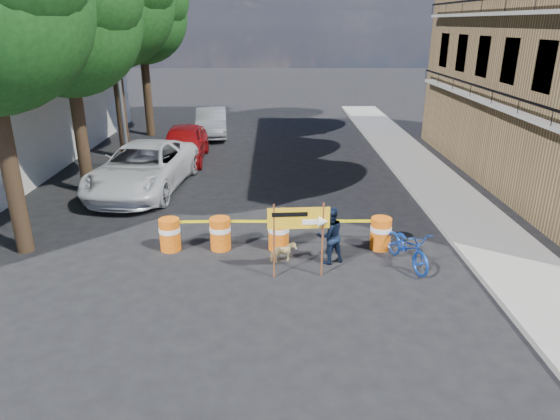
{
  "coord_description": "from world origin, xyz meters",
  "views": [
    {
      "loc": [
        0.01,
        -10.51,
        5.88
      ],
      "look_at": [
        0.17,
        1.62,
        1.3
      ],
      "focal_mm": 32.0,
      "sensor_mm": 36.0,
      "label": 1
    }
  ],
  "objects_px": {
    "barrel_mid_left": "(220,233)",
    "barrel_far_right": "(381,233)",
    "detour_sign": "(307,224)",
    "bicycle": "(409,230)",
    "sedan_silver": "(211,122)",
    "pedestrian": "(330,235)",
    "barrel_far_left": "(170,234)",
    "sedan_red": "(184,143)",
    "dog": "(283,253)",
    "barrel_mid_right": "(279,233)",
    "suv_white": "(143,168)"
  },
  "relations": [
    {
      "from": "barrel_far_right",
      "to": "detour_sign",
      "type": "distance_m",
      "value": 2.83
    },
    {
      "from": "barrel_far_right",
      "to": "suv_white",
      "type": "bearing_deg",
      "value": 145.79
    },
    {
      "from": "barrel_mid_left",
      "to": "bicycle",
      "type": "relative_size",
      "value": 0.47
    },
    {
      "from": "barrel_far_left",
      "to": "suv_white",
      "type": "xyz_separation_m",
      "value": [
        -1.97,
        5.26,
        0.38
      ]
    },
    {
      "from": "bicycle",
      "to": "suv_white",
      "type": "xyz_separation_m",
      "value": [
        -8.22,
        6.25,
        -0.11
      ]
    },
    {
      "from": "barrel_mid_left",
      "to": "pedestrian",
      "type": "height_order",
      "value": "pedestrian"
    },
    {
      "from": "detour_sign",
      "to": "sedan_red",
      "type": "distance_m",
      "value": 12.04
    },
    {
      "from": "suv_white",
      "to": "sedan_red",
      "type": "distance_m",
      "value": 4.26
    },
    {
      "from": "bicycle",
      "to": "sedan_silver",
      "type": "distance_m",
      "value": 17.17
    },
    {
      "from": "barrel_mid_right",
      "to": "sedan_red",
      "type": "distance_m",
      "value": 10.32
    },
    {
      "from": "barrel_far_left",
      "to": "suv_white",
      "type": "relative_size",
      "value": 0.15
    },
    {
      "from": "barrel_mid_left",
      "to": "barrel_far_right",
      "type": "relative_size",
      "value": 1.0
    },
    {
      "from": "pedestrian",
      "to": "barrel_mid_right",
      "type": "bearing_deg",
      "value": -54.67
    },
    {
      "from": "detour_sign",
      "to": "sedan_silver",
      "type": "relative_size",
      "value": 0.41
    },
    {
      "from": "detour_sign",
      "to": "bicycle",
      "type": "height_order",
      "value": "bicycle"
    },
    {
      "from": "barrel_far_right",
      "to": "dog",
      "type": "distance_m",
      "value": 2.82
    },
    {
      "from": "detour_sign",
      "to": "sedan_red",
      "type": "bearing_deg",
      "value": 110.46
    },
    {
      "from": "barrel_far_right",
      "to": "sedan_red",
      "type": "height_order",
      "value": "sedan_red"
    },
    {
      "from": "barrel_mid_right",
      "to": "pedestrian",
      "type": "height_order",
      "value": "pedestrian"
    },
    {
      "from": "barrel_far_left",
      "to": "sedan_red",
      "type": "bearing_deg",
      "value": 97.08
    },
    {
      "from": "dog",
      "to": "suv_white",
      "type": "bearing_deg",
      "value": 21.11
    },
    {
      "from": "dog",
      "to": "barrel_mid_left",
      "type": "bearing_deg",
      "value": 44.86
    },
    {
      "from": "barrel_far_left",
      "to": "barrel_mid_left",
      "type": "bearing_deg",
      "value": 1.73
    },
    {
      "from": "suv_white",
      "to": "barrel_mid_right",
      "type": "bearing_deg",
      "value": -40.5
    },
    {
      "from": "barrel_far_left",
      "to": "pedestrian",
      "type": "bearing_deg",
      "value": -10.75
    },
    {
      "from": "barrel_far_right",
      "to": "pedestrian",
      "type": "height_order",
      "value": "pedestrian"
    },
    {
      "from": "barrel_mid_left",
      "to": "dog",
      "type": "xyz_separation_m",
      "value": [
        1.71,
        -0.85,
        -0.19
      ]
    },
    {
      "from": "bicycle",
      "to": "dog",
      "type": "xyz_separation_m",
      "value": [
        -3.17,
        0.18,
        -0.69
      ]
    },
    {
      "from": "detour_sign",
      "to": "bicycle",
      "type": "xyz_separation_m",
      "value": [
        2.63,
        0.59,
        -0.44
      ]
    },
    {
      "from": "pedestrian",
      "to": "barrel_far_right",
      "type": "bearing_deg",
      "value": -173.96
    },
    {
      "from": "barrel_far_left",
      "to": "sedan_silver",
      "type": "relative_size",
      "value": 0.2
    },
    {
      "from": "barrel_mid_left",
      "to": "sedan_red",
      "type": "distance_m",
      "value": 9.75
    },
    {
      "from": "barrel_mid_left",
      "to": "barrel_mid_right",
      "type": "bearing_deg",
      "value": -1.21
    },
    {
      "from": "barrel_mid_right",
      "to": "pedestrian",
      "type": "relative_size",
      "value": 0.59
    },
    {
      "from": "sedan_silver",
      "to": "bicycle",
      "type": "bearing_deg",
      "value": -72.5
    },
    {
      "from": "barrel_far_right",
      "to": "sedan_silver",
      "type": "relative_size",
      "value": 0.2
    },
    {
      "from": "barrel_mid_right",
      "to": "barrel_far_left",
      "type": "bearing_deg",
      "value": -179.85
    },
    {
      "from": "sedan_red",
      "to": "bicycle",
      "type": "bearing_deg",
      "value": -56.07
    },
    {
      "from": "detour_sign",
      "to": "bicycle",
      "type": "bearing_deg",
      "value": 9.64
    },
    {
      "from": "suv_white",
      "to": "sedan_silver",
      "type": "bearing_deg",
      "value": 87.85
    },
    {
      "from": "pedestrian",
      "to": "detour_sign",
      "type": "bearing_deg",
      "value": 27.32
    },
    {
      "from": "barrel_mid_right",
      "to": "pedestrian",
      "type": "xyz_separation_m",
      "value": [
        1.3,
        -0.82,
        0.29
      ]
    },
    {
      "from": "bicycle",
      "to": "dog",
      "type": "height_order",
      "value": "bicycle"
    },
    {
      "from": "sedan_silver",
      "to": "sedan_red",
      "type": "bearing_deg",
      "value": -102.48
    },
    {
      "from": "barrel_mid_right",
      "to": "bicycle",
      "type": "xyz_separation_m",
      "value": [
        3.28,
        -1.0,
        0.49
      ]
    },
    {
      "from": "barrel_far_right",
      "to": "sedan_silver",
      "type": "xyz_separation_m",
      "value": [
        -6.33,
        14.76,
        0.29
      ]
    },
    {
      "from": "barrel_far_right",
      "to": "detour_sign",
      "type": "height_order",
      "value": "detour_sign"
    },
    {
      "from": "barrel_mid_left",
      "to": "sedan_silver",
      "type": "distance_m",
      "value": 14.85
    },
    {
      "from": "barrel_far_left",
      "to": "barrel_mid_right",
      "type": "height_order",
      "value": "same"
    },
    {
      "from": "barrel_mid_left",
      "to": "barrel_far_right",
      "type": "distance_m",
      "value": 4.4
    }
  ]
}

